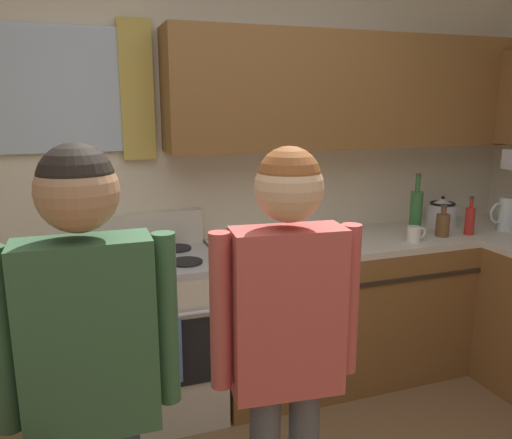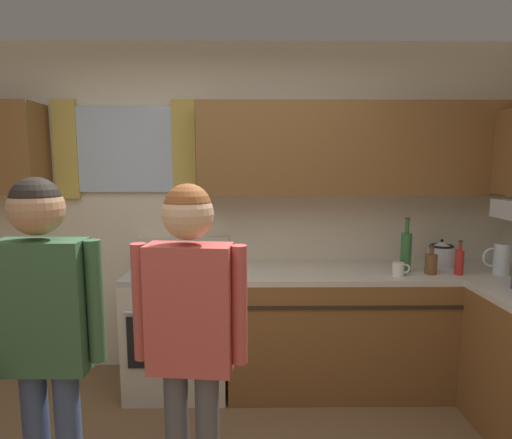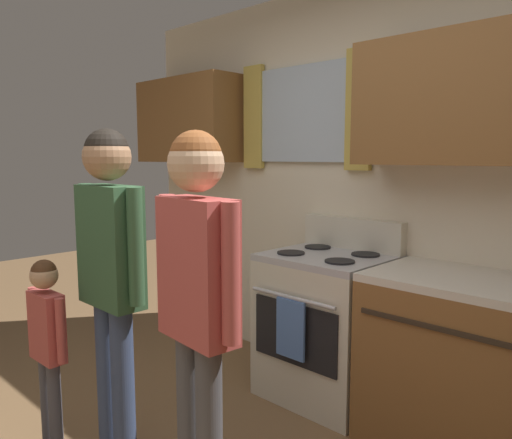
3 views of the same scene
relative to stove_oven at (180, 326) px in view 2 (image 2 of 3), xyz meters
The scene contains 11 objects.
back_wall_unit 1.12m from the stove_oven, 37.32° to the left, with size 4.60×0.42×2.60m.
kitchen_counter_run 1.81m from the stove_oven, 11.83° to the right, with size 2.20×1.95×0.90m.
stove_oven is the anchor object (origin of this frame).
bottle_sauce_red 2.07m from the stove_oven, ahead, with size 0.06×0.06×0.25m.
bottle_wine_green 1.75m from the stove_oven, ahead, with size 0.08×0.08×0.39m.
bottle_squat_brown 1.88m from the stove_oven, ahead, with size 0.08×0.08×0.21m.
mug_ceramic_white 1.65m from the stove_oven, ahead, with size 0.13×0.08×0.09m.
stovetop_kettle 2.06m from the stove_oven, ahead, with size 0.27×0.20×0.21m.
water_pitcher 2.36m from the stove_oven, ahead, with size 0.19×0.11×0.22m.
adult_holding_child 1.43m from the stove_oven, 104.50° to the right, with size 0.50×0.22×1.62m.
adult_in_plaid 1.39m from the stove_oven, 77.60° to the right, with size 0.49×0.22×1.59m.
Camera 2 is at (0.26, -1.37, 1.67)m, focal length 28.43 mm.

